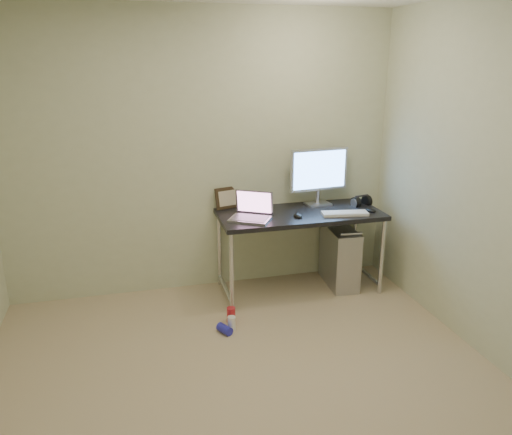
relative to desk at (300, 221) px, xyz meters
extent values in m
plane|color=tan|center=(-0.81, -1.43, -0.66)|extent=(3.50, 3.50, 0.00)
cube|color=beige|center=(-0.81, 0.32, 0.59)|extent=(3.50, 0.02, 2.50)
cube|color=black|center=(0.00, 0.00, 0.07)|extent=(1.47, 0.64, 0.04)
cylinder|color=silver|center=(-0.69, -0.28, -0.31)|extent=(0.04, 0.04, 0.71)
cylinder|color=silver|center=(-0.69, 0.28, -0.31)|extent=(0.04, 0.04, 0.71)
cylinder|color=silver|center=(0.69, -0.28, -0.31)|extent=(0.04, 0.04, 0.71)
cylinder|color=silver|center=(0.69, 0.28, -0.31)|extent=(0.04, 0.04, 0.71)
cylinder|color=silver|center=(-0.69, 0.00, -0.58)|extent=(0.04, 0.56, 0.04)
cylinder|color=silver|center=(0.69, 0.00, -0.58)|extent=(0.04, 0.56, 0.04)
cube|color=#B0B0B5|center=(0.41, 0.01, -0.39)|extent=(0.27, 0.55, 0.56)
cylinder|color=silver|center=(0.41, -0.21, -0.08)|extent=(0.20, 0.04, 0.03)
cylinder|color=silver|center=(0.41, 0.24, -0.08)|extent=(0.20, 0.04, 0.03)
cylinder|color=black|center=(0.36, 0.27, -0.26)|extent=(0.01, 0.16, 0.69)
cylinder|color=black|center=(0.45, 0.25, -0.28)|extent=(0.02, 0.11, 0.71)
cylinder|color=red|center=(-0.74, -0.45, -0.60)|extent=(0.09, 0.09, 0.13)
cylinder|color=white|center=(-0.76, -0.58, -0.61)|extent=(0.08, 0.08, 0.12)
cylinder|color=#2727BE|center=(-0.82, -0.62, -0.63)|extent=(0.12, 0.15, 0.07)
cube|color=silver|center=(-0.49, -0.10, 0.09)|extent=(0.41, 0.37, 0.02)
cube|color=slate|center=(-0.49, -0.10, 0.10)|extent=(0.35, 0.32, 0.00)
cube|color=gray|center=(-0.42, 0.01, 0.21)|extent=(0.31, 0.21, 0.21)
cube|color=#835072|center=(-0.42, 0.00, 0.21)|extent=(0.28, 0.19, 0.19)
cube|color=silver|center=(0.25, 0.19, 0.09)|extent=(0.24, 0.19, 0.02)
cylinder|color=silver|center=(0.25, 0.21, 0.16)|extent=(0.04, 0.04, 0.12)
cube|color=silver|center=(0.25, 0.20, 0.42)|extent=(0.57, 0.09, 0.39)
cube|color=#5F9EFF|center=(0.25, 0.18, 0.42)|extent=(0.52, 0.06, 0.34)
cube|color=white|center=(0.36, -0.17, 0.10)|extent=(0.42, 0.19, 0.02)
ellipsoid|color=black|center=(0.63, -0.14, 0.10)|extent=(0.10, 0.13, 0.04)
ellipsoid|color=black|center=(-0.06, -0.12, 0.10)|extent=(0.07, 0.12, 0.04)
cylinder|color=black|center=(0.57, 0.08, 0.12)|extent=(0.07, 0.12, 0.11)
cylinder|color=black|center=(0.70, 0.08, 0.12)|extent=(0.07, 0.12, 0.11)
cube|color=black|center=(0.64, 0.08, 0.18)|extent=(0.14, 0.05, 0.01)
cube|color=black|center=(-0.60, 0.30, 0.18)|extent=(0.26, 0.14, 0.20)
cylinder|color=silver|center=(-0.42, 0.28, 0.13)|extent=(0.01, 0.01, 0.09)
cylinder|color=white|center=(-0.42, 0.28, 0.19)|extent=(0.05, 0.04, 0.04)
camera|label=1|loc=(-1.46, -4.04, 1.40)|focal=35.00mm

